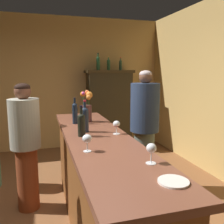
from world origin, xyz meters
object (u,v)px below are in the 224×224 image
object	(u,v)px
wine_glass_front	(151,149)
wine_glass_mid	(87,139)
display_bottle_center	(121,64)
patron_in_grey	(26,142)
wine_bottle_merlot	(75,112)
cheese_plate	(173,182)
wine_bottle_syrah	(81,123)
display_bottle_left	(98,62)
bartender	(144,128)
flower_arrangement	(87,108)
display_bottle_midleft	(109,64)
wine_bottle_chardonnay	(85,118)
wine_glass_rear	(117,125)
display_cabinet	(109,108)
bar_counter	(98,185)

from	to	relation	value
wine_glass_front	wine_glass_mid	xyz separation A→B (m)	(-0.37, 0.38, -0.00)
display_bottle_center	patron_in_grey	xyz separation A→B (m)	(-1.88, -2.14, -0.97)
wine_bottle_merlot	cheese_plate	bearing A→B (deg)	-79.88
wine_bottle_syrah	patron_in_grey	bearing A→B (deg)	131.22
wine_glass_front	display_bottle_left	distance (m)	3.73
wine_bottle_merlot	bartender	xyz separation A→B (m)	(0.94, 0.06, -0.27)
wine_bottle_merlot	display_bottle_center	xyz separation A→B (m)	(1.29, 2.17, 0.64)
patron_in_grey	flower_arrangement	bearing A→B (deg)	67.45
wine_bottle_syrah	display_bottle_midleft	size ratio (longest dim) A/B	1.07
display_bottle_left	bartender	bearing A→B (deg)	-86.14
wine_bottle_merlot	display_bottle_left	xyz separation A→B (m)	(0.80, 2.17, 0.67)
wine_bottle_chardonnay	wine_glass_mid	xyz separation A→B (m)	(-0.10, -0.64, -0.05)
wine_glass_rear	display_bottle_left	xyz separation A→B (m)	(0.47, 2.79, 0.72)
display_cabinet	patron_in_grey	size ratio (longest dim) A/B	1.11
display_cabinet	wine_glass_rear	world-z (taller)	display_cabinet
bar_counter	patron_in_grey	distance (m)	1.04
wine_bottle_merlot	display_bottle_center	world-z (taller)	display_bottle_center
wine_bottle_merlot	wine_glass_mid	bearing A→B (deg)	-92.83
display_cabinet	wine_bottle_merlot	xyz separation A→B (m)	(-1.04, -2.17, 0.30)
wine_glass_rear	bartender	bearing A→B (deg)	48.09
display_bottle_midleft	bartender	bearing A→B (deg)	-92.30
wine_bottle_merlot	wine_bottle_syrah	distance (m)	0.61
wine_glass_mid	patron_in_grey	world-z (taller)	patron_in_grey
wine_bottle_syrah	display_bottle_center	xyz separation A→B (m)	(1.31, 2.78, 0.65)
wine_bottle_syrah	wine_glass_rear	world-z (taller)	wine_bottle_syrah
bar_counter	display_bottle_midleft	distance (m)	3.23
wine_bottle_syrah	display_bottle_midleft	xyz separation A→B (m)	(1.05, 2.78, 0.66)
flower_arrangement	cheese_plate	distance (m)	1.85
wine_glass_front	bartender	xyz separation A→B (m)	(0.62, 1.52, -0.23)
wine_bottle_merlot	wine_bottle_syrah	bearing A→B (deg)	-91.88
wine_bottle_syrah	flower_arrangement	distance (m)	0.71
wine_glass_front	display_bottle_center	size ratio (longest dim) A/B	0.53
wine_bottle_merlot	wine_glass_front	world-z (taller)	wine_bottle_merlot
flower_arrangement	display_cabinet	bearing A→B (deg)	67.30
bar_counter	patron_in_grey	xyz separation A→B (m)	(-0.71, 0.69, 0.31)
display_cabinet	wine_glass_front	xyz separation A→B (m)	(-0.72, -3.63, 0.26)
wine_glass_rear	display_bottle_left	size ratio (longest dim) A/B	0.39
display_cabinet	wine_bottle_merlot	distance (m)	2.43
flower_arrangement	display_bottle_midleft	bearing A→B (deg)	67.59
wine_bottle_chardonnay	patron_in_grey	distance (m)	0.86
display_bottle_left	patron_in_grey	bearing A→B (deg)	-122.91
cheese_plate	display_bottle_center	bearing A→B (deg)	76.00
bar_counter	bartender	distance (m)	1.15
wine_bottle_chardonnay	patron_in_grey	bearing A→B (deg)	142.60
bar_counter	cheese_plate	distance (m)	1.24
wine_glass_rear	cheese_plate	distance (m)	1.14
wine_bottle_chardonnay	wine_glass_front	bearing A→B (deg)	-74.87
wine_glass_front	wine_glass_rear	distance (m)	0.84
flower_arrangement	wine_bottle_chardonnay	bearing A→B (deg)	-102.88
bar_counter	patron_in_grey	size ratio (longest dim) A/B	1.80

